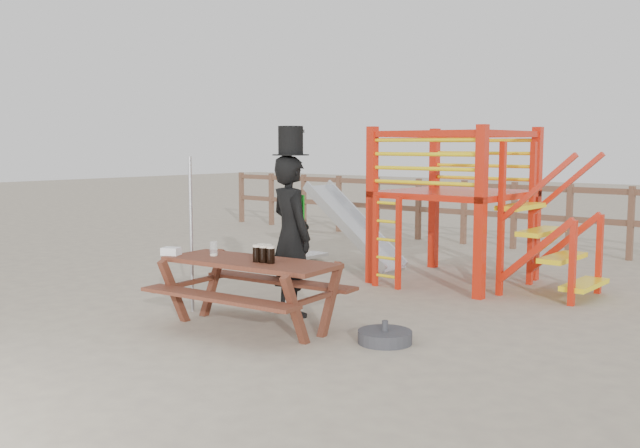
{
  "coord_description": "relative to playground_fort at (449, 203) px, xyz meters",
  "views": [
    {
      "loc": [
        4.97,
        -4.94,
        1.86
      ],
      "look_at": [
        0.16,
        0.8,
        1.02
      ],
      "focal_mm": 40.0,
      "sensor_mm": 36.0,
      "label": 1
    }
  ],
  "objects": [
    {
      "name": "ground",
      "position": [
        -0.12,
        -3.58,
        -1.07
      ],
      "size": [
        60.0,
        60.0,
        0.0
      ],
      "primitive_type": "plane",
      "color": "tan",
      "rests_on": "ground"
    },
    {
      "name": "back_fence",
      "position": [
        -0.12,
        3.42,
        -0.34
      ],
      "size": [
        15.09,
        0.09,
        1.2
      ],
      "color": "brown",
      "rests_on": "ground"
    },
    {
      "name": "playground_fort",
      "position": [
        0.0,
        0.0,
        0.0
      ],
      "size": [
        4.71,
        1.84,
        2.1
      ],
      "color": "red",
      "rests_on": "ground"
    },
    {
      "name": "picnic_table",
      "position": [
        -0.24,
        -3.54,
        -0.63
      ],
      "size": [
        1.95,
        1.45,
        0.7
      ],
      "rotation": [
        0.0,
        0.0,
        0.11
      ],
      "color": "brown",
      "rests_on": "ground"
    },
    {
      "name": "man_with_hat",
      "position": [
        -0.32,
        -2.84,
        -0.15
      ],
      "size": [
        0.74,
        0.61,
        2.06
      ],
      "rotation": [
        0.0,
        0.0,
        2.79
      ],
      "color": "black",
      "rests_on": "ground"
    },
    {
      "name": "metal_pole",
      "position": [
        -1.27,
        -3.44,
        -0.21
      ],
      "size": [
        0.04,
        0.04,
        1.73
      ],
      "primitive_type": "cylinder",
      "color": "#B2B2B7",
      "rests_on": "ground"
    },
    {
      "name": "parasol_base",
      "position": [
        1.11,
        -3.11,
        -1.01
      ],
      "size": [
        0.51,
        0.51,
        0.22
      ],
      "color": "#35353A",
      "rests_on": "ground"
    },
    {
      "name": "paper_bag",
      "position": [
        -1.12,
        -3.84,
        -0.33
      ],
      "size": [
        0.22,
        0.2,
        0.08
      ],
      "primitive_type": "cube",
      "rotation": [
        0.0,
        0.0,
        0.42
      ],
      "color": "white",
      "rests_on": "picnic_table"
    },
    {
      "name": "stout_pints",
      "position": [
        -0.05,
        -3.54,
        -0.28
      ],
      "size": [
        0.27,
        0.18,
        0.17
      ],
      "color": "black",
      "rests_on": "picnic_table"
    },
    {
      "name": "empty_glasses",
      "position": [
        -0.73,
        -3.59,
        -0.3
      ],
      "size": [
        0.08,
        0.08,
        0.15
      ],
      "color": "silver",
      "rests_on": "picnic_table"
    }
  ]
}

